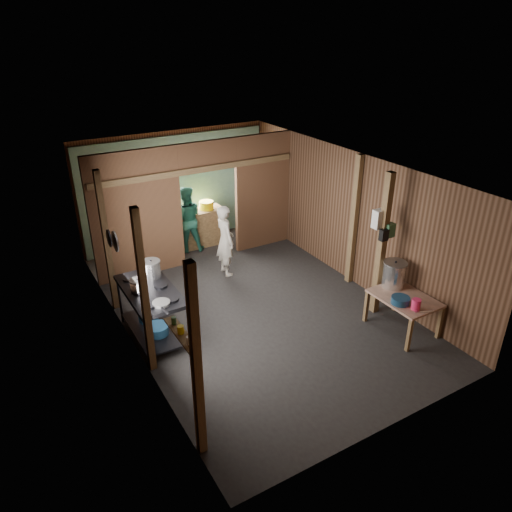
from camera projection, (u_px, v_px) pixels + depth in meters
floor at (251, 305)px, 8.95m from camera, size 4.50×7.00×0.00m
ceiling at (250, 169)px, 7.80m from camera, size 4.50×7.00×0.00m
wall_back at (175, 187)px, 11.09m from camera, size 4.50×0.00×2.60m
wall_front at (397, 347)px, 5.66m from camera, size 4.50×0.00×2.60m
wall_left at (123, 272)px, 7.36m from camera, size 0.00×7.00×2.60m
wall_right at (350, 217)px, 9.40m from camera, size 0.00×7.00×2.60m
partition_left at (137, 216)px, 9.48m from camera, size 1.85×0.10×2.60m
partition_right at (263, 192)px, 10.79m from camera, size 1.35×0.10×2.60m
partition_header at (207, 155)px, 9.75m from camera, size 1.30×0.10×0.60m
turquoise_panel at (176, 190)px, 11.06m from camera, size 4.40×0.06×2.50m
back_counter at (199, 228)px, 11.18m from camera, size 1.20×0.50×0.85m
wall_clock at (185, 161)px, 10.86m from camera, size 0.20×0.03×0.20m
post_left_a at (196, 365)px, 5.37m from camera, size 0.10×0.12×2.60m
post_left_b at (144, 294)px, 6.77m from camera, size 0.10×0.12×2.60m
post_left_c at (107, 243)px, 8.32m from camera, size 0.10×0.12×2.60m
post_right at (354, 221)px, 9.21m from camera, size 0.10×0.12×2.60m
post_free at (382, 246)px, 8.21m from camera, size 0.12×0.12×2.60m
cross_beam at (197, 170)px, 9.71m from camera, size 4.40×0.12×0.12m
pan_lid_big at (115, 241)px, 7.53m from camera, size 0.03×0.34×0.34m
pan_lid_small at (109, 238)px, 7.88m from camera, size 0.03×0.30×0.30m
wall_shelf at (181, 334)px, 5.73m from camera, size 0.14×0.80×0.03m
jar_white at (189, 340)px, 5.51m from camera, size 0.07×0.07×0.10m
jar_yellow at (181, 330)px, 5.70m from camera, size 0.08×0.08×0.10m
jar_green at (174, 321)px, 5.87m from camera, size 0.06×0.06×0.10m
bag_white at (379, 219)px, 8.04m from camera, size 0.22×0.15×0.32m
bag_green at (389, 230)px, 8.06m from camera, size 0.16×0.12×0.24m
bag_black at (384, 235)px, 8.00m from camera, size 0.14×0.10×0.20m
gas_range at (153, 314)px, 7.85m from camera, size 0.80×1.55×0.92m
prep_table at (402, 313)px, 8.11m from camera, size 0.78×1.07×0.63m
stove_pot_large at (151, 270)px, 7.95m from camera, size 0.39×0.39×0.32m
stove_pot_med at (138, 286)px, 7.56m from camera, size 0.33×0.33×0.22m
frying_pan at (161, 303)px, 7.23m from camera, size 0.33×0.52×0.07m
blue_tub_front at (158, 330)px, 7.79m from camera, size 0.37×0.37×0.15m
blue_tub_back at (148, 317)px, 8.15m from camera, size 0.33×0.33×0.13m
stock_pot at (394, 275)px, 8.23m from camera, size 0.51×0.51×0.47m
wash_basin at (400, 300)px, 7.78m from camera, size 0.35×0.35×0.11m
pink_bucket at (416, 304)px, 7.61m from camera, size 0.16×0.16×0.17m
knife at (424, 312)px, 7.57m from camera, size 0.29×0.16×0.01m
yellow_tub at (206, 205)px, 11.05m from camera, size 0.33×0.33×0.19m
red_cup at (185, 210)px, 10.82m from camera, size 0.12×0.12×0.14m
cook at (225, 240)px, 9.76m from camera, size 0.38×0.56×1.49m
worker_back at (186, 219)px, 10.75m from camera, size 0.86×0.75×1.52m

